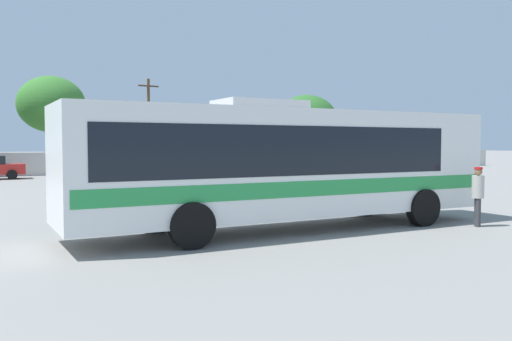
{
  "coord_description": "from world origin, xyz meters",
  "views": [
    {
      "loc": [
        -5.98,
        -12.6,
        2.3
      ],
      "look_at": [
        0.87,
        2.44,
        1.47
      ],
      "focal_mm": 37.43,
      "sensor_mm": 36.0,
      "label": 1
    }
  ],
  "objects_px": {
    "utility_pole_near": "(149,123)",
    "roadside_tree_right": "(307,121)",
    "coach_bus_white_green": "(285,162)",
    "attendant_by_bus_door": "(478,193)",
    "roadside_tree_midright": "(211,126)",
    "roadside_tree_midleft": "(51,104)"
  },
  "relations": [
    {
      "from": "utility_pole_near",
      "to": "roadside_tree_right",
      "type": "xyz_separation_m",
      "value": [
        15.53,
        0.59,
        0.45
      ]
    },
    {
      "from": "coach_bus_white_green",
      "to": "utility_pole_near",
      "type": "distance_m",
      "value": 32.19
    },
    {
      "from": "attendant_by_bus_door",
      "to": "roadside_tree_midright",
      "type": "distance_m",
      "value": 34.35
    },
    {
      "from": "coach_bus_white_green",
      "to": "roadside_tree_midleft",
      "type": "relative_size",
      "value": 1.54
    },
    {
      "from": "coach_bus_white_green",
      "to": "roadside_tree_midright",
      "type": "relative_size",
      "value": 2.27
    },
    {
      "from": "attendant_by_bus_door",
      "to": "roadside_tree_right",
      "type": "bearing_deg",
      "value": 67.48
    },
    {
      "from": "coach_bus_white_green",
      "to": "attendant_by_bus_door",
      "type": "bearing_deg",
      "value": -17.7
    },
    {
      "from": "roadside_tree_midleft",
      "to": "roadside_tree_midright",
      "type": "bearing_deg",
      "value": -7.66
    },
    {
      "from": "coach_bus_white_green",
      "to": "attendant_by_bus_door",
      "type": "xyz_separation_m",
      "value": [
        5.2,
        -1.66,
        -0.88
      ]
    },
    {
      "from": "attendant_by_bus_door",
      "to": "roadside_tree_right",
      "type": "xyz_separation_m",
      "value": [
        14.15,
        34.14,
        3.55
      ]
    },
    {
      "from": "coach_bus_white_green",
      "to": "attendant_by_bus_door",
      "type": "height_order",
      "value": "coach_bus_white_green"
    },
    {
      "from": "utility_pole_near",
      "to": "roadside_tree_right",
      "type": "distance_m",
      "value": 15.55
    },
    {
      "from": "roadside_tree_midleft",
      "to": "roadside_tree_right",
      "type": "height_order",
      "value": "roadside_tree_midleft"
    },
    {
      "from": "coach_bus_white_green",
      "to": "roadside_tree_right",
      "type": "relative_size",
      "value": 1.71
    },
    {
      "from": "attendant_by_bus_door",
      "to": "utility_pole_near",
      "type": "relative_size",
      "value": 0.21
    },
    {
      "from": "coach_bus_white_green",
      "to": "roadside_tree_midleft",
      "type": "distance_m",
      "value": 34.45
    },
    {
      "from": "roadside_tree_midleft",
      "to": "roadside_tree_midright",
      "type": "distance_m",
      "value": 13.38
    },
    {
      "from": "attendant_by_bus_door",
      "to": "roadside_tree_midright",
      "type": "height_order",
      "value": "roadside_tree_midright"
    },
    {
      "from": "attendant_by_bus_door",
      "to": "utility_pole_near",
      "type": "distance_m",
      "value": 33.71
    },
    {
      "from": "coach_bus_white_green",
      "to": "roadside_tree_midleft",
      "type": "height_order",
      "value": "roadside_tree_midleft"
    },
    {
      "from": "roadside_tree_right",
      "to": "roadside_tree_midright",
      "type": "bearing_deg",
      "value": -178.91
    },
    {
      "from": "roadside_tree_midright",
      "to": "roadside_tree_right",
      "type": "distance_m",
      "value": 9.86
    }
  ]
}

